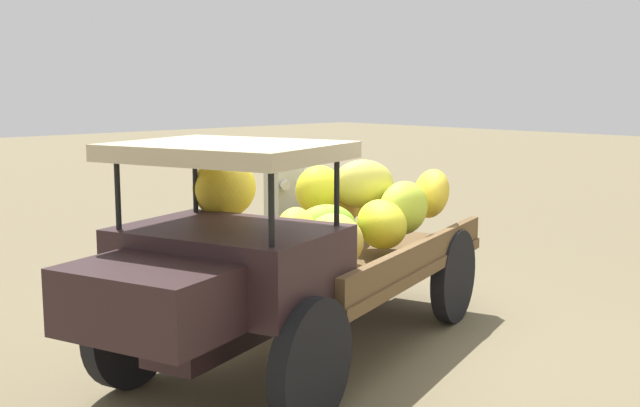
{
  "coord_description": "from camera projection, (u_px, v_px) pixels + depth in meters",
  "views": [
    {
      "loc": [
        5.02,
        4.68,
        2.3
      ],
      "look_at": [
        0.38,
        -0.19,
        1.28
      ],
      "focal_mm": 43.87,
      "sensor_mm": 36.0,
      "label": 1
    }
  ],
  "objects": [
    {
      "name": "loose_banana_bunch",
      "position": [
        120.0,
        288.0,
        8.32
      ],
      "size": [
        0.59,
        0.6,
        0.33
      ],
      "primitive_type": "ellipsoid",
      "rotation": [
        0.0,
        0.03,
        0.81
      ],
      "color": "#86AD36",
      "rests_on": "ground"
    },
    {
      "name": "wooden_crate",
      "position": [
        332.0,
        264.0,
        9.27
      ],
      "size": [
        0.73,
        0.73,
        0.4
      ],
      "primitive_type": "cube",
      "rotation": [
        0.0,
        0.0,
        2.43
      ],
      "color": "olive",
      "rests_on": "ground"
    },
    {
      "name": "farmer",
      "position": [
        285.0,
        204.0,
        8.74
      ],
      "size": [
        0.53,
        0.47,
        1.72
      ],
      "rotation": [
        0.0,
        0.0,
        1.62
      ],
      "color": "#896655",
      "rests_on": "ground"
    },
    {
      "name": "ground_plane",
      "position": [
        365.0,
        340.0,
        7.12
      ],
      "size": [
        60.0,
        60.0,
        0.0
      ],
      "primitive_type": "plane",
      "color": "#73664A"
    },
    {
      "name": "truck",
      "position": [
        298.0,
        247.0,
        6.52
      ],
      "size": [
        4.66,
        2.8,
        1.9
      ],
      "rotation": [
        0.0,
        0.0,
        0.3
      ],
      "color": "#2D1C1E",
      "rests_on": "ground"
    }
  ]
}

